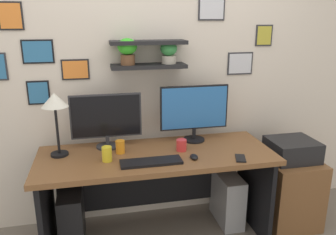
% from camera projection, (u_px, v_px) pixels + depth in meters
% --- Properties ---
extents(back_wall_assembly, '(4.40, 0.24, 2.70)m').
position_uv_depth(back_wall_assembly, '(146.00, 66.00, 2.82)').
color(back_wall_assembly, beige).
rests_on(back_wall_assembly, ground).
extents(desk, '(1.79, 0.68, 0.75)m').
position_uv_depth(desk, '(156.00, 174.00, 2.69)').
color(desk, brown).
rests_on(desk, ground).
extents(monitor_left, '(0.55, 0.18, 0.43)m').
position_uv_depth(monitor_left, '(106.00, 119.00, 2.65)').
color(monitor_left, '#2D2D33').
rests_on(monitor_left, desk).
extents(monitor_right, '(0.57, 0.18, 0.47)m').
position_uv_depth(monitor_right, '(194.00, 111.00, 2.79)').
color(monitor_right, black).
rests_on(monitor_right, desk).
extents(keyboard, '(0.44, 0.14, 0.02)m').
position_uv_depth(keyboard, '(151.00, 162.00, 2.40)').
color(keyboard, black).
rests_on(keyboard, desk).
extents(computer_mouse, '(0.06, 0.09, 0.03)m').
position_uv_depth(computer_mouse, '(194.00, 157.00, 2.48)').
color(computer_mouse, black).
rests_on(computer_mouse, desk).
extents(desk_lamp, '(0.19, 0.19, 0.48)m').
position_uv_depth(desk_lamp, '(55.00, 105.00, 2.43)').
color(desk_lamp, black).
rests_on(desk_lamp, desk).
extents(cell_phone, '(0.11, 0.15, 0.01)m').
position_uv_depth(cell_phone, '(241.00, 158.00, 2.48)').
color(cell_phone, black).
rests_on(cell_phone, desk).
extents(coffee_mug, '(0.08, 0.08, 0.09)m').
position_uv_depth(coffee_mug, '(181.00, 145.00, 2.62)').
color(coffee_mug, red).
rests_on(coffee_mug, desk).
extents(pen_cup, '(0.07, 0.07, 0.10)m').
position_uv_depth(pen_cup, '(120.00, 147.00, 2.57)').
color(pen_cup, orange).
rests_on(pen_cup, desk).
extents(water_cup, '(0.07, 0.07, 0.11)m').
position_uv_depth(water_cup, '(107.00, 154.00, 2.43)').
color(water_cup, yellow).
rests_on(water_cup, desk).
extents(drawer_cabinet, '(0.44, 0.50, 0.60)m').
position_uv_depth(drawer_cabinet, '(288.00, 191.00, 2.95)').
color(drawer_cabinet, brown).
rests_on(drawer_cabinet, ground).
extents(printer, '(0.38, 0.34, 0.17)m').
position_uv_depth(printer, '(292.00, 150.00, 2.84)').
color(printer, black).
rests_on(printer, drawer_cabinet).
extents(computer_tower_left, '(0.18, 0.40, 0.46)m').
position_uv_depth(computer_tower_left, '(72.00, 217.00, 2.67)').
color(computer_tower_left, black).
rests_on(computer_tower_left, ground).
extents(computer_tower_right, '(0.18, 0.40, 0.44)m').
position_uv_depth(computer_tower_right, '(227.00, 198.00, 2.97)').
color(computer_tower_right, '#99999E').
rests_on(computer_tower_right, ground).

